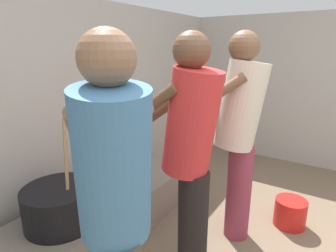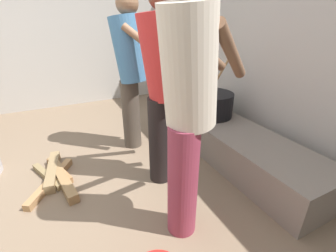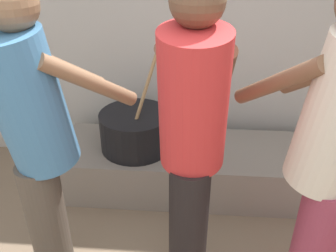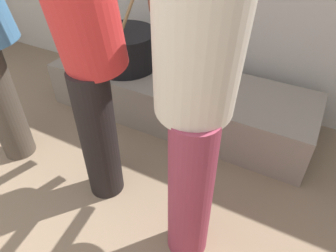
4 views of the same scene
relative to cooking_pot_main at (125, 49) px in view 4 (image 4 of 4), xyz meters
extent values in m
cube|color=slate|center=(0.45, 0.01, -0.31)|extent=(2.00, 0.60, 0.35)
cylinder|color=black|center=(0.00, 0.00, 0.00)|extent=(0.50, 0.50, 0.27)
cylinder|color=#937047|center=(0.09, 0.00, 0.33)|extent=(0.19, 0.21, 0.51)
cylinder|color=#8C3347|center=(1.00, -0.95, -0.08)|extent=(0.20, 0.20, 0.80)
cylinder|color=beige|center=(0.98, -0.92, 0.65)|extent=(0.45, 0.49, 0.69)
cylinder|color=black|center=(0.40, -0.84, -0.09)|extent=(0.20, 0.20, 0.79)
cylinder|color=#4C4238|center=(-0.33, -0.87, -0.09)|extent=(0.20, 0.20, 0.78)
camera|label=1|loc=(-1.03, -1.57, 1.07)|focal=29.78mm
camera|label=2|loc=(2.04, -1.57, 0.88)|focal=24.54mm
camera|label=3|loc=(0.41, -2.21, 1.31)|focal=39.11mm
camera|label=4|loc=(1.33, -1.77, 0.99)|focal=32.98mm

